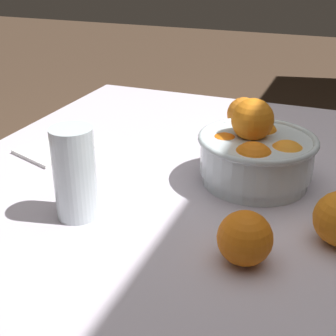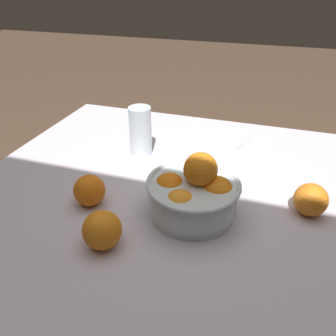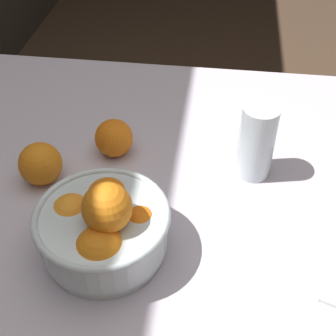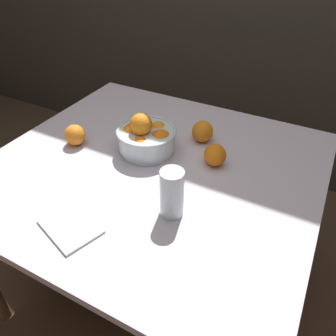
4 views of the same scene
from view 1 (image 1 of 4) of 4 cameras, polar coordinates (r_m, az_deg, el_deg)
name	(u,v)px [view 1 (image 1 of 4)]	position (r m, az deg, el deg)	size (l,w,h in m)	color
dining_table	(210,222)	(0.90, 5.15, -6.63)	(1.13, 1.05, 0.70)	silver
fruit_bowl	(256,151)	(0.88, 10.64, 2.00)	(0.22, 0.22, 0.16)	silver
juice_glass	(75,179)	(0.77, -11.23, -1.30)	(0.07, 0.07, 0.15)	#F4A314
orange_loose_near_bowl	(245,238)	(0.67, 9.35, -8.43)	(0.08, 0.08, 0.08)	orange
orange_loose_front	(243,114)	(1.15, 9.18, 6.55)	(0.08, 0.08, 0.08)	orange
napkin	(60,147)	(1.06, -12.99, 2.46)	(0.17, 0.12, 0.01)	white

